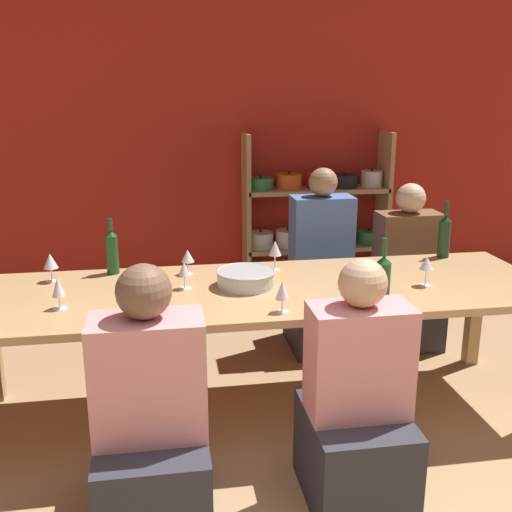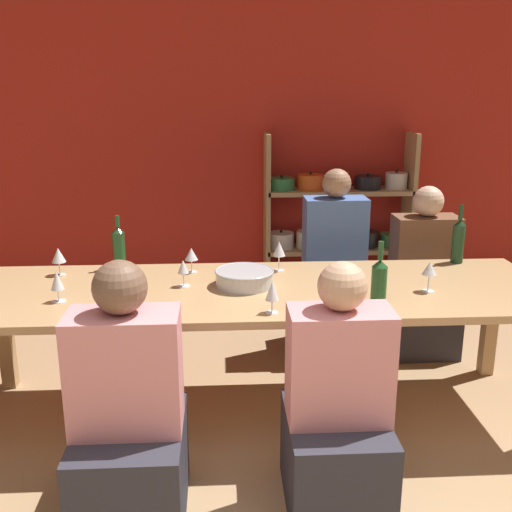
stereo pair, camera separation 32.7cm
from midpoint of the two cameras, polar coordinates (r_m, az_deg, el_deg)
name	(u,v)px [view 2 (the right image)]	position (r m, az deg, el deg)	size (l,w,h in m)	color
wall_back_red	(244,144)	(4.96, 0.78, 10.65)	(8.80, 0.06, 2.70)	red
shelf_unit	(336,239)	(5.01, 9.48, 1.55)	(1.20, 0.30, 1.45)	tan
dining_table	(257,300)	(3.24, 3.00, -4.23)	(3.18, 0.97, 0.75)	tan
mixing_bowl	(244,277)	(3.24, 1.78, -2.08)	(0.32, 0.32, 0.09)	#B7BABC
wine_bottle_green	(119,247)	(3.57, -10.40, 0.78)	(0.07, 0.07, 0.32)	#1E4C23
wine_bottle_dark	(458,240)	(3.90, 21.02, 1.39)	(0.08, 0.08, 0.36)	#19381E
wine_bottle_amber	(379,281)	(3.05, 14.68, -2.33)	(0.08, 0.08, 0.32)	#1E4C23
wine_glass_red_a	(272,292)	(2.84, 4.85, -3.48)	(0.06, 0.06, 0.16)	white
wine_glass_red_b	(57,282)	(3.09, -15.59, -2.43)	(0.07, 0.07, 0.16)	white
wine_glass_empty_a	(191,255)	(3.46, -3.51, 0.10)	(0.08, 0.08, 0.15)	white
wine_glass_white_a	(183,268)	(3.22, -4.08, -1.18)	(0.07, 0.07, 0.15)	white
wine_glass_red_c	(430,269)	(3.30, 18.96, -1.26)	(0.08, 0.08, 0.16)	white
wine_glass_red_d	(58,256)	(3.53, -15.82, -0.04)	(0.08, 0.08, 0.16)	white
wine_glass_white_b	(279,250)	(3.49, 4.89, 0.57)	(0.07, 0.07, 0.18)	white
cell_phone	(133,283)	(3.31, -8.93, -2.64)	(0.16, 0.14, 0.01)	#1E2338
person_near_a	(129,431)	(2.61, -8.37, -16.26)	(0.45, 0.56, 1.15)	#2D2D38
person_far_a	(333,286)	(4.19, 9.56, -2.89)	(0.41, 0.52, 1.28)	#2D2D38
person_near_b	(337,423)	(2.71, 11.28, -15.41)	(0.43, 0.54, 1.13)	#2D2D38
person_far_b	(421,291)	(4.39, 17.56, -3.26)	(0.43, 0.54, 1.16)	#2D2D38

